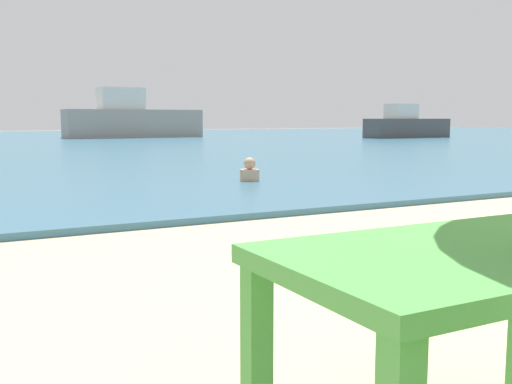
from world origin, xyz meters
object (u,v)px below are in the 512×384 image
swimmer_person (250,172)px  boat_fishing_trawler (406,126)px  picnic_table_green (484,279)px  boat_cargo_ship (132,120)px

swimmer_person → boat_fishing_trawler: bearing=42.2°
picnic_table_green → boat_fishing_trawler: (22.05, 24.99, 0.11)m
swimmer_person → boat_fishing_trawler: boat_fishing_trawler is taller
swimmer_person → boat_fishing_trawler: 25.39m
boat_cargo_ship → boat_fishing_trawler: 15.75m
boat_cargo_ship → swimmer_person: bearing=-101.6°
picnic_table_green → boat_cargo_ship: 33.80m
swimmer_person → boat_cargo_ship: (5.11, 24.81, 0.86)m
picnic_table_green → swimmer_person: size_ratio=3.41×
picnic_table_green → boat_cargo_ship: size_ratio=0.18×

